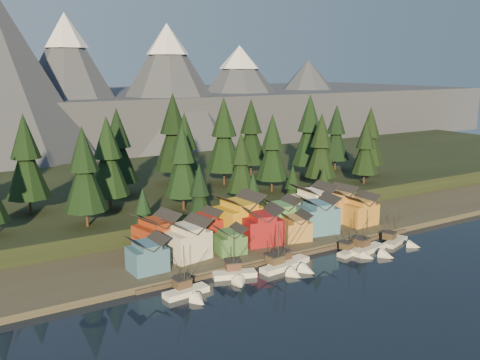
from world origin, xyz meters
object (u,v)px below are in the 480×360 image
boat_3 (293,258)px  boat_6 (400,237)px  house_back_1 (203,225)px  boat_5 (372,245)px  house_back_0 (157,233)px  boat_2 (283,262)px  boat_1 (236,269)px  boat_4 (355,248)px  boat_0 (189,286)px  house_front_1 (187,238)px  house_front_0 (147,253)px

boat_3 → boat_6: bearing=-13.0°
boat_3 → boat_6: boat_3 is taller
boat_6 → house_back_1: house_back_1 is taller
boat_5 → house_back_0: (-47.59, 23.94, 4.51)m
house_back_0 → boat_2: bearing=-57.4°
boat_1 → boat_2: boat_2 is taller
boat_4 → house_back_1: size_ratio=1.19×
boat_0 → house_back_0: house_back_0 is taller
boat_6 → house_front_1: size_ratio=1.03×
boat_0 → house_back_1: size_ratio=1.37×
boat_0 → boat_4: boat_0 is taller
boat_1 → boat_3: (14.94, -1.05, -0.07)m
boat_4 → boat_1: bearing=163.5°
house_back_1 → boat_2: bearing=-79.3°
house_front_0 → house_back_0: size_ratio=0.75×
boat_5 → house_back_0: 53.46m
house_front_0 → boat_3: bearing=-23.9°
boat_1 → house_back_0: house_back_0 is taller
boat_2 → house_front_1: size_ratio=1.16×
house_back_0 → house_back_1: 13.87m
boat_2 → boat_5: bearing=-9.5°
boat_6 → house_back_0: house_back_0 is taller
boat_6 → boat_0: bearing=160.6°
boat_5 → house_front_1: size_ratio=1.16×
boat_6 → boat_3: bearing=157.5°
boat_6 → house_front_0: size_ratio=1.32×
boat_5 → boat_4: bearing=152.9°
house_front_1 → boat_3: bearing=-46.3°
boat_4 → boat_5: (4.32, -1.32, 0.46)m
house_back_1 → house_front_0: bearing=-157.9°
boat_2 → boat_6: 37.20m
house_back_1 → boat_1: bearing=-106.6°
boat_4 → house_front_0: bearing=152.2°
boat_0 → house_front_1: house_front_1 is taller
boat_5 → house_back_1: bearing=132.4°
boat_0 → boat_6: boat_0 is taller
boat_1 → boat_2: 11.66m
house_front_0 → house_back_0: 10.92m
boat_6 → boat_4: bearing=159.2°
boat_4 → house_back_0: 49.08m
boat_2 → boat_5: size_ratio=1.00×
boat_2 → boat_6: size_ratio=1.13×
house_back_0 → boat_3: bearing=-51.9°
boat_4 → house_back_0: size_ratio=0.93×
house_front_1 → house_back_1: 12.03m
house_back_1 → boat_3: bearing=-71.4°
boat_2 → boat_3: (3.45, 0.92, -0.14)m
boat_3 → house_front_1: (-19.87, 14.96, 4.26)m
boat_0 → house_front_1: size_ratio=1.11×
boat_0 → boat_5: bearing=-5.3°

